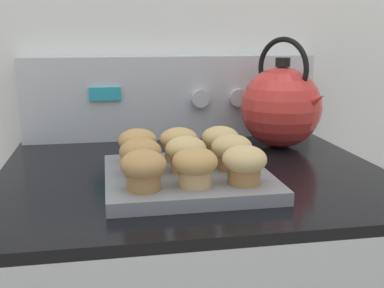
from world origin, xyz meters
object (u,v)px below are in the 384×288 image
(muffin_r1_c2, at_px, (232,151))
(muffin_r0_c2, at_px, (244,163))
(muffin_pan, at_px, (187,178))
(muffin_r1_c1, at_px, (186,153))
(muffin_r0_c0, at_px, (143,169))
(muffin_r2_c1, at_px, (179,143))
(muffin_r1_c0, at_px, (141,155))
(muffin_r2_c2, at_px, (220,141))
(tea_kettle, at_px, (281,106))
(muffin_r2_c0, at_px, (138,144))
(muffin_r0_c1, at_px, (195,166))

(muffin_r1_c2, bearing_deg, muffin_r0_c2, -91.13)
(muffin_pan, distance_m, muffin_r1_c1, 0.04)
(muffin_r0_c0, bearing_deg, muffin_r2_c1, 63.87)
(muffin_r0_c2, bearing_deg, muffin_r1_c0, 153.11)
(muffin_r2_c1, relative_size, muffin_r2_c2, 1.00)
(tea_kettle, bearing_deg, muffin_pan, -137.67)
(muffin_r2_c0, bearing_deg, muffin_r0_c1, -64.75)
(muffin_r1_c0, height_order, muffin_r1_c2, same)
(muffin_r1_c1, relative_size, muffin_r1_c2, 1.00)
(muffin_r2_c1, bearing_deg, tea_kettle, 30.67)
(muffin_pan, bearing_deg, muffin_r0_c0, -134.65)
(muffin_r0_c1, distance_m, tea_kettle, 0.42)
(muffin_r1_c2, bearing_deg, muffin_r1_c1, -179.38)
(muffin_r0_c0, height_order, tea_kettle, tea_kettle)
(muffin_r1_c0, height_order, tea_kettle, tea_kettle)
(muffin_r0_c1, height_order, muffin_r1_c0, same)
(muffin_pan, xyz_separation_m, muffin_r0_c0, (-0.08, -0.08, 0.04))
(muffin_r0_c2, height_order, muffin_r2_c0, same)
(muffin_r2_c1, bearing_deg, muffin_pan, -88.87)
(muffin_r2_c1, bearing_deg, muffin_r0_c2, -63.77)
(muffin_r1_c2, relative_size, muffin_r2_c2, 1.00)
(muffin_r0_c2, relative_size, muffin_r2_c1, 1.00)
(muffin_r1_c1, distance_m, muffin_r2_c2, 0.11)
(muffin_r1_c1, height_order, muffin_r1_c2, same)
(muffin_r1_c0, height_order, muffin_r2_c0, same)
(muffin_r2_c0, height_order, muffin_r2_c1, same)
(muffin_r1_c0, xyz_separation_m, muffin_r2_c1, (0.08, 0.08, 0.00))
(tea_kettle, bearing_deg, muffin_r0_c0, -136.92)
(muffin_r1_c1, height_order, tea_kettle, tea_kettle)
(muffin_pan, bearing_deg, muffin_r1_c2, 1.86)
(muffin_r0_c2, distance_m, muffin_r1_c1, 0.12)
(muffin_r0_c0, bearing_deg, muffin_r1_c1, 46.51)
(muffin_pan, height_order, muffin_r1_c2, muffin_r1_c2)
(muffin_r0_c1, relative_size, muffin_r1_c0, 1.00)
(muffin_r1_c1, bearing_deg, muffin_pan, -46.86)
(muffin_r0_c1, relative_size, muffin_r1_c2, 1.00)
(muffin_r0_c0, xyz_separation_m, tea_kettle, (0.34, 0.32, 0.04))
(muffin_r2_c0, bearing_deg, muffin_r1_c1, -46.57)
(muffin_pan, height_order, muffin_r0_c0, muffin_r0_c0)
(muffin_r0_c1, relative_size, tea_kettle, 0.29)
(muffin_pan, relative_size, muffin_r1_c0, 3.93)
(muffin_r0_c0, bearing_deg, muffin_r1_c0, 88.78)
(muffin_r1_c0, relative_size, muffin_r2_c0, 1.00)
(muffin_pan, bearing_deg, muffin_r0_c1, -90.87)
(muffin_r0_c1, xyz_separation_m, muffin_r2_c1, (-0.00, 0.16, 0.00))
(muffin_pan, distance_m, muffin_r2_c2, 0.12)
(muffin_pan, height_order, muffin_r2_c0, muffin_r2_c0)
(muffin_r2_c0, bearing_deg, muffin_r1_c0, -90.75)
(muffin_r1_c1, relative_size, tea_kettle, 0.29)
(muffin_r1_c0, distance_m, muffin_r1_c2, 0.16)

